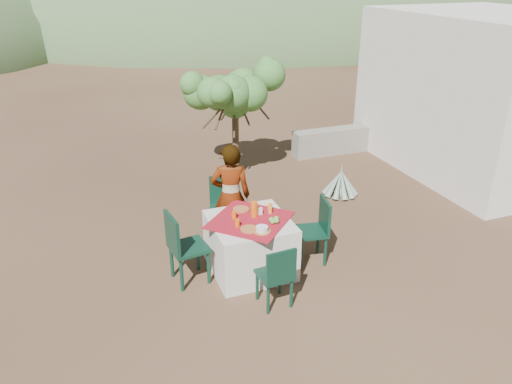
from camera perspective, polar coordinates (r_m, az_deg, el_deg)
ground at (r=7.13m, az=-1.16°, el=-7.48°), size 160.00×160.00×0.00m
table at (r=6.68m, az=-0.68°, el=-6.09°), size 1.30×1.30×0.76m
chair_far at (r=7.53m, az=-3.75°, el=-1.35°), size 0.53×0.53×0.90m
chair_near at (r=5.96m, az=2.43°, el=-9.39°), size 0.41×0.41×0.83m
chair_left at (r=6.42m, az=-8.42°, el=-6.02°), size 0.51×0.51×0.99m
chair_right at (r=6.88m, az=6.90°, el=-4.06°), size 0.49×0.49×0.92m
person at (r=7.10m, az=-2.92°, el=-0.49°), size 0.65×0.51×1.57m
shrub_tree at (r=9.38m, az=-2.18°, el=10.82°), size 1.68×1.65×1.97m
agave at (r=9.03m, az=9.64°, el=0.99°), size 0.64×0.63×0.67m
guesthouse at (r=10.91m, az=24.65°, el=10.28°), size 3.20×4.20×3.00m
stone_wall at (r=11.25m, az=10.54°, el=5.96°), size 2.60×0.35×0.55m
hill_near_right at (r=44.16m, az=-1.99°, el=19.63°), size 48.00×48.00×20.00m
hill_far_center at (r=57.88m, az=-23.71°, el=18.91°), size 60.00×60.00×24.00m
hill_far_right at (r=59.89m, az=10.34°, el=20.58°), size 36.00×36.00×14.00m
plate_far at (r=6.75m, az=-1.73°, el=-1.97°), size 0.22×0.22×0.01m
plate_near at (r=6.25m, az=-0.77°, el=-4.27°), size 0.23×0.23×0.01m
glass_far at (r=6.51m, az=-2.51°, el=-2.64°), size 0.06×0.06×0.10m
glass_near at (r=6.31m, az=-2.14°, el=-3.56°), size 0.06×0.06×0.10m
juice_pitcher at (r=6.54m, az=-0.19°, el=-1.98°), size 0.09×0.09×0.21m
bowl_plate at (r=6.21m, az=0.69°, el=-4.50°), size 0.23×0.23×0.01m
white_bowl at (r=6.19m, az=0.70°, el=-4.22°), size 0.15×0.15×0.06m
jar_left at (r=6.65m, az=1.64°, el=-2.09°), size 0.05×0.05×0.08m
jar_right at (r=6.72m, az=1.60°, el=-1.72°), size 0.06×0.06×0.10m
napkin_holder at (r=6.60m, az=0.39°, el=-2.21°), size 0.08×0.04×0.09m
fruit_cluster at (r=6.41m, az=2.09°, el=-3.23°), size 0.14×0.13×0.07m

